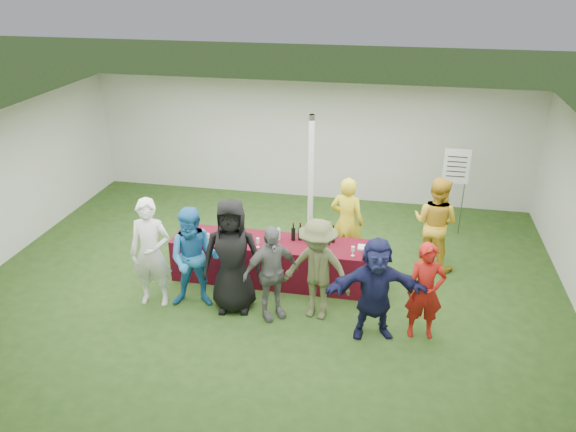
% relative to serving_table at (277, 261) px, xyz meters
% --- Properties ---
extents(ground, '(60.00, 60.00, 0.00)m').
position_rel_serving_table_xyz_m(ground, '(-0.10, -0.09, -0.38)').
color(ground, '#284719').
rests_on(ground, ground).
extents(tent, '(10.00, 10.00, 10.00)m').
position_rel_serving_table_xyz_m(tent, '(0.40, 1.11, 0.98)').
color(tent, white).
rests_on(tent, ground).
extents(serving_table, '(3.60, 0.80, 0.75)m').
position_rel_serving_table_xyz_m(serving_table, '(0.00, 0.00, 0.00)').
color(serving_table, maroon).
rests_on(serving_table, ground).
extents(wine_bottles, '(0.75, 0.15, 0.32)m').
position_rel_serving_table_xyz_m(wine_bottles, '(0.61, 0.13, 0.50)').
color(wine_bottles, black).
rests_on(wine_bottles, serving_table).
extents(wine_glasses, '(2.74, 0.07, 0.16)m').
position_rel_serving_table_xyz_m(wine_glasses, '(-0.50, -0.25, 0.49)').
color(wine_glasses, silver).
rests_on(wine_glasses, serving_table).
extents(water_bottle, '(0.07, 0.07, 0.23)m').
position_rel_serving_table_xyz_m(water_bottle, '(0.02, 0.08, 0.48)').
color(water_bottle, silver).
rests_on(water_bottle, serving_table).
extents(bar_towel, '(0.25, 0.18, 0.03)m').
position_rel_serving_table_xyz_m(bar_towel, '(1.51, 0.05, 0.39)').
color(bar_towel, white).
rests_on(bar_towel, serving_table).
extents(dump_bucket, '(0.25, 0.25, 0.18)m').
position_rel_serving_table_xyz_m(dump_bucket, '(1.64, -0.22, 0.46)').
color(dump_bucket, slate).
rests_on(dump_bucket, serving_table).
extents(wine_list_sign, '(0.50, 0.03, 1.80)m').
position_rel_serving_table_xyz_m(wine_list_sign, '(3.06, 2.49, 0.94)').
color(wine_list_sign, slate).
rests_on(wine_list_sign, ground).
extents(staff_pourer, '(0.69, 0.53, 1.70)m').
position_rel_serving_table_xyz_m(staff_pourer, '(1.11, 0.81, 0.47)').
color(staff_pourer, yellow).
rests_on(staff_pourer, ground).
extents(staff_back, '(1.04, 0.95, 1.72)m').
position_rel_serving_table_xyz_m(staff_back, '(2.66, 1.05, 0.49)').
color(staff_back, gold).
rests_on(staff_back, ground).
extents(customer_0, '(0.71, 0.50, 1.82)m').
position_rel_serving_table_xyz_m(customer_0, '(-1.80, -1.07, 0.53)').
color(customer_0, white).
rests_on(customer_0, ground).
extents(customer_1, '(0.92, 0.77, 1.70)m').
position_rel_serving_table_xyz_m(customer_1, '(-1.10, -1.00, 0.47)').
color(customer_1, '#2677BC').
rests_on(customer_1, ground).
extents(customer_2, '(1.01, 0.75, 1.89)m').
position_rel_serving_table_xyz_m(customer_2, '(-0.49, -0.98, 0.57)').
color(customer_2, black).
rests_on(customer_2, ground).
extents(customer_3, '(0.96, 0.85, 1.55)m').
position_rel_serving_table_xyz_m(customer_3, '(0.15, -1.08, 0.40)').
color(customer_3, slate).
rests_on(customer_3, ground).
extents(customer_4, '(1.17, 0.81, 1.66)m').
position_rel_serving_table_xyz_m(customer_4, '(0.85, -0.94, 0.46)').
color(customer_4, brown).
rests_on(customer_4, ground).
extents(customer_5, '(1.55, 0.80, 1.60)m').
position_rel_serving_table_xyz_m(customer_5, '(1.74, -1.25, 0.42)').
color(customer_5, '#191B45').
rests_on(customer_5, ground).
extents(customer_6, '(0.60, 0.44, 1.52)m').
position_rel_serving_table_xyz_m(customer_6, '(2.45, -1.13, 0.38)').
color(customer_6, '#A21610').
rests_on(customer_6, ground).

